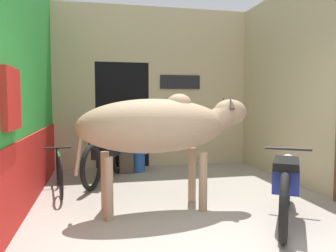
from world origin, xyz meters
The scene contains 9 objects.
wall_left_shopfront centered at (-2.19, 2.15, 1.66)m, with size 0.25×4.33×3.43m.
wall_back_with_doorway centered at (-0.28, 4.60, 1.47)m, with size 4.20×0.93×3.43m.
wall_right_with_door centered at (2.19, 2.11, 1.69)m, with size 0.22×4.33×3.43m.
cow centered at (-0.41, 1.44, 1.09)m, with size 2.32×0.88×1.51m.
motorcycle_near centered at (0.95, 0.70, 0.46)m, with size 1.15×1.68×0.81m.
motorcycle_far centered at (-1.05, 3.17, 0.48)m, with size 0.90×1.89×0.84m.
bicycle centered at (-1.80, 2.63, 0.33)m, with size 0.44×1.61×0.65m.
shopkeeper_seated centered at (-0.66, 3.82, 0.61)m, with size 0.39×0.34×1.15m.
plastic_stool centered at (-0.41, 3.82, 0.22)m, with size 0.37×0.37×0.40m.
Camera 1 is at (-1.20, -2.69, 1.42)m, focal length 35.00 mm.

